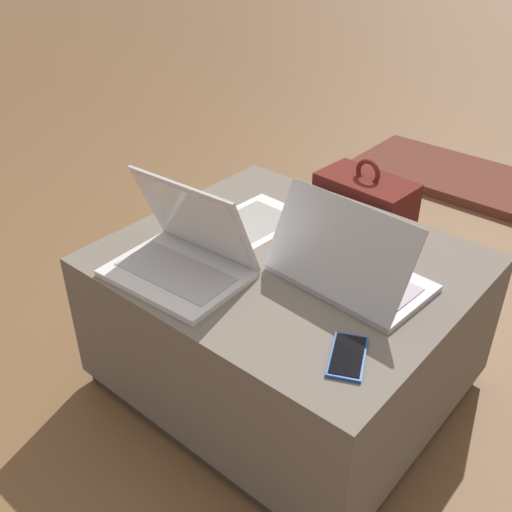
# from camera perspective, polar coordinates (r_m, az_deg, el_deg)

# --- Properties ---
(ground_plane) EXTENTS (14.00, 14.00, 0.00)m
(ground_plane) POSITION_cam_1_polar(r_m,az_deg,el_deg) (1.85, 2.70, -11.74)
(ground_plane) COLOR brown
(ottoman) EXTENTS (0.91, 0.79, 0.44)m
(ottoman) POSITION_cam_1_polar(r_m,az_deg,el_deg) (1.71, 2.90, -6.38)
(ottoman) COLOR #3D3832
(ottoman) RESTS_ON ground_plane
(laptop_near) EXTENTS (0.35, 0.27, 0.25)m
(laptop_near) POSITION_cam_1_polar(r_m,az_deg,el_deg) (1.50, -6.95, 0.14)
(laptop_near) COLOR silver
(laptop_near) RESTS_ON ottoman
(laptop_far) EXTENTS (0.39, 0.26, 0.22)m
(laptop_far) POSITION_cam_1_polar(r_m,az_deg,el_deg) (1.47, 8.68, -1.09)
(laptop_far) COLOR #B7B7BC
(laptop_far) RESTS_ON ottoman
(cell_phone) EXTENTS (0.12, 0.16, 0.01)m
(cell_phone) POSITION_cam_1_polar(r_m,az_deg,el_deg) (1.28, 8.72, -9.42)
(cell_phone) COLOR #1E4C9E
(cell_phone) RESTS_ON ottoman
(backpack) EXTENTS (0.33, 0.25, 0.52)m
(backpack) POSITION_cam_1_polar(r_m,az_deg,el_deg) (2.12, 10.10, 1.55)
(backpack) COLOR #5B1E19
(backpack) RESTS_ON ground_plane
(paper_sheet) EXTENTS (0.23, 0.31, 0.00)m
(paper_sheet) POSITION_cam_1_polar(r_m,az_deg,el_deg) (1.74, -0.24, 3.29)
(paper_sheet) COLOR silver
(paper_sheet) RESTS_ON ottoman
(fireplace_hearth) EXTENTS (1.40, 0.50, 0.04)m
(fireplace_hearth) POSITION_cam_1_polar(r_m,az_deg,el_deg) (3.11, 22.06, 5.95)
(fireplace_hearth) COLOR brown
(fireplace_hearth) RESTS_ON ground_plane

